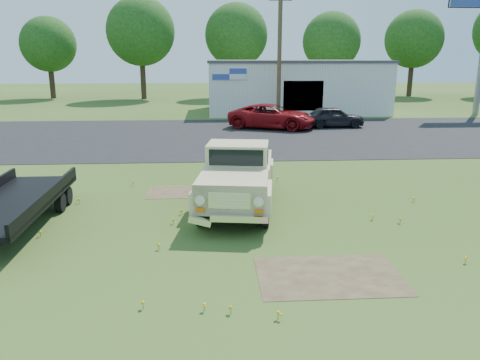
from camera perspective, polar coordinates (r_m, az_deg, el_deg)
The scene contains 15 objects.
ground at distance 12.66m, azimuth 0.82°, elevation -5.74°, with size 140.00×140.00×0.00m, color #334C18.
asphalt_lot at distance 27.20m, azimuth -1.63°, elevation 5.43°, with size 90.00×14.00×0.02m, color black.
dirt_patch_a at distance 10.17m, azimuth 10.79°, elevation -11.39°, with size 3.00×2.00×0.01m, color #4A3827.
dirt_patch_b at distance 15.99m, azimuth -7.33°, elevation -1.44°, with size 2.20×1.60×0.01m, color #4A3827.
commercial_building at distance 39.50m, azimuth 6.61°, elevation 11.35°, with size 14.20×8.20×4.15m.
utility_pole_mid at distance 34.18m, azimuth 4.83°, elevation 15.06°, with size 1.60×0.30×9.00m.
treeline_b at distance 55.52m, azimuth -22.34°, elevation 15.04°, with size 5.76×5.76×8.57m.
treeline_c at distance 51.86m, azimuth -12.01°, elevation 17.29°, with size 7.04×7.04×10.47m.
treeline_d at distance 52.45m, azimuth -0.44°, elevation 17.22°, with size 6.72×6.72×10.00m.
treeline_e at distance 52.46m, azimuth 11.09°, elevation 16.26°, with size 6.08×6.08×9.04m.
treeline_f at distance 58.07m, azimuth 20.43°, elevation 15.79°, with size 6.40×6.40×9.52m.
vintage_pickup_truck at distance 14.04m, azimuth -0.25°, elevation 0.59°, with size 2.13×5.47×1.99m, color tan, non-canonical shape.
flatbed_trailer at distance 13.77m, azimuth -26.07°, elevation -2.09°, with size 1.96×5.87×1.60m, color black, non-canonical shape.
red_pickup at distance 29.91m, azimuth 3.93°, elevation 7.72°, with size 2.51×5.45×1.51m, color maroon.
dark_sedan at distance 30.97m, azimuth 11.31°, elevation 7.54°, with size 1.57×3.89×1.33m, color black.
Camera 1 is at (-0.93, -11.82, 4.45)m, focal length 35.00 mm.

